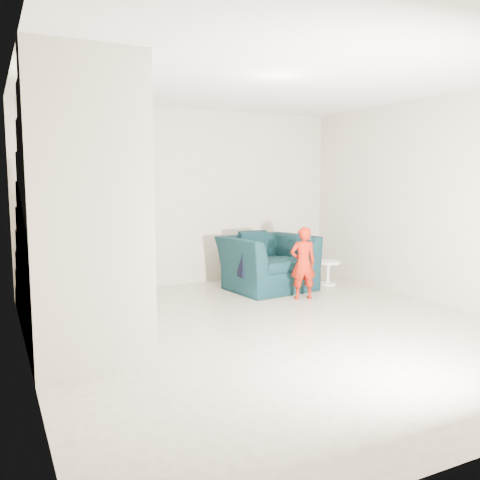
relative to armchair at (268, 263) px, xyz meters
name	(u,v)px	position (x,y,z in m)	size (l,w,h in m)	color
floor	(277,330)	(-0.93, -1.83, -0.40)	(5.50, 5.50, 0.00)	gray
ceiling	(279,75)	(-0.93, -1.83, 2.30)	(5.50, 5.50, 0.00)	silver
back_wall	(187,198)	(-0.93, 0.92, 0.95)	(5.00, 5.00, 0.00)	#BEB19B
left_wall	(23,213)	(-3.43, -1.83, 0.95)	(5.50, 5.50, 0.00)	#BEB19B
right_wall	(446,202)	(1.57, -1.83, 0.95)	(5.50, 5.50, 0.00)	#BEB19B
armchair	(268,263)	(0.00, 0.00, 0.00)	(1.23, 1.07, 0.80)	black
toddler	(303,263)	(0.13, -0.74, 0.10)	(0.36, 0.24, 0.99)	#8E0409
side_table	(328,269)	(1.00, -0.14, -0.15)	(0.37, 0.37, 0.37)	white
staircase	(76,249)	(-2.93, -1.28, 0.55)	(1.02, 3.03, 3.62)	#ADA089
cushion	(252,246)	(-0.14, 0.23, 0.24)	(0.46, 0.13, 0.44)	black
throw	(237,259)	(-0.55, -0.08, 0.10)	(0.04, 0.43, 0.48)	black
phone	(310,236)	(0.20, -0.79, 0.46)	(0.02, 0.05, 0.10)	black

